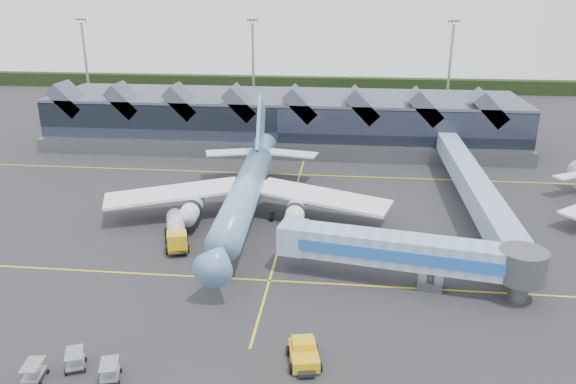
# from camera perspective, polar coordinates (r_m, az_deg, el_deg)

# --- Properties ---
(ground) EXTENTS (260.00, 260.00, 0.00)m
(ground) POSITION_cam_1_polar(r_m,az_deg,el_deg) (66.96, -0.94, -5.69)
(ground) COLOR #2C2C2E
(ground) RESTS_ON ground
(taxi_stripes) EXTENTS (120.00, 60.00, 0.01)m
(taxi_stripes) POSITION_cam_1_polar(r_m,az_deg,el_deg) (76.03, -0.00, -2.44)
(taxi_stripes) COLOR yellow
(taxi_stripes) RESTS_ON ground
(tree_line_far) EXTENTS (260.00, 4.00, 4.00)m
(tree_line_far) POSITION_cam_1_polar(r_m,az_deg,el_deg) (172.17, 3.69, 10.91)
(tree_line_far) COLOR black
(tree_line_far) RESTS_ON ground
(terminal) EXTENTS (90.00, 22.25, 12.52)m
(terminal) POSITION_cam_1_polar(r_m,az_deg,el_deg) (110.63, -0.51, 7.38)
(terminal) COLOR black
(terminal) RESTS_ON ground
(light_masts) EXTENTS (132.40, 42.56, 22.45)m
(light_masts) POSITION_cam_1_polar(r_m,az_deg,el_deg) (124.49, 12.62, 11.88)
(light_masts) COLOR #95979D
(light_masts) RESTS_ON ground
(main_airliner) EXTENTS (38.32, 44.05, 14.16)m
(main_airliner) POSITION_cam_1_polar(r_m,az_deg,el_deg) (73.76, -4.22, 0.24)
(main_airliner) COLOR #69A4D4
(main_airliner) RESTS_ON ground
(jet_bridge) EXTENTS (26.62, 8.30, 5.51)m
(jet_bridge) POSITION_cam_1_polar(r_m,az_deg,el_deg) (58.67, 13.32, -6.17)
(jet_bridge) COLOR #7CA2CE
(jet_bridge) RESTS_ON ground
(fuel_truck) EXTENTS (4.83, 8.96, 3.03)m
(fuel_truck) POSITION_cam_1_polar(r_m,az_deg,el_deg) (68.99, -11.30, -3.75)
(fuel_truck) COLOR black
(fuel_truck) RESTS_ON ground
(pushback_tug) EXTENTS (3.21, 4.40, 1.81)m
(pushback_tug) POSITION_cam_1_polar(r_m,az_deg,el_deg) (47.85, 1.62, -16.12)
(pushback_tug) COLOR gold
(pushback_tug) RESTS_ON ground
(baggage_carts) EXTENTS (7.68, 4.17, 1.50)m
(baggage_carts) POSITION_cam_1_polar(r_m,az_deg,el_deg) (49.47, -21.00, -16.23)
(baggage_carts) COLOR #93969B
(baggage_carts) RESTS_ON ground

